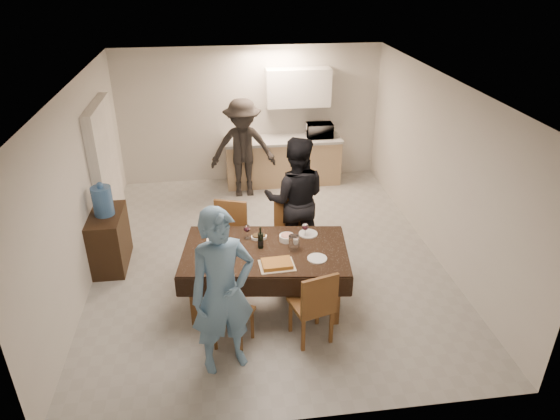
{
  "coord_description": "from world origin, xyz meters",
  "views": [
    {
      "loc": [
        -0.66,
        -6.35,
        4.07
      ],
      "look_at": [
        0.14,
        -0.3,
        0.93
      ],
      "focal_mm": 32.0,
      "sensor_mm": 36.0,
      "label": 1
    }
  ],
  "objects_px": {
    "person_near": "(223,293)",
    "person_kitchen": "(243,148)",
    "console": "(110,240)",
    "savoury_tart": "(277,264)",
    "water_jug": "(103,201)",
    "water_pitcher": "(294,243)",
    "dining_table": "(265,252)",
    "wine_bottle": "(261,238)",
    "microwave": "(320,130)",
    "person_far": "(295,200)"
  },
  "relations": [
    {
      "from": "water_pitcher",
      "to": "person_kitchen",
      "type": "xyz_separation_m",
      "value": [
        -0.4,
        3.36,
        0.03
      ]
    },
    {
      "from": "savoury_tart",
      "to": "person_far",
      "type": "xyz_separation_m",
      "value": [
        0.45,
        1.43,
        0.12
      ]
    },
    {
      "from": "water_pitcher",
      "to": "savoury_tart",
      "type": "xyz_separation_m",
      "value": [
        -0.25,
        -0.33,
        -0.07
      ]
    },
    {
      "from": "water_jug",
      "to": "person_kitchen",
      "type": "bearing_deg",
      "value": 45.86
    },
    {
      "from": "water_pitcher",
      "to": "person_kitchen",
      "type": "relative_size",
      "value": 0.11
    },
    {
      "from": "dining_table",
      "to": "wine_bottle",
      "type": "xyz_separation_m",
      "value": [
        -0.05,
        0.05,
        0.18
      ]
    },
    {
      "from": "savoury_tart",
      "to": "microwave",
      "type": "relative_size",
      "value": 0.83
    },
    {
      "from": "wine_bottle",
      "to": "person_near",
      "type": "distance_m",
      "value": 1.21
    },
    {
      "from": "savoury_tart",
      "to": "wine_bottle",
      "type": "bearing_deg",
      "value": 109.23
    },
    {
      "from": "person_kitchen",
      "to": "water_jug",
      "type": "bearing_deg",
      "value": -134.14
    },
    {
      "from": "person_far",
      "to": "water_jug",
      "type": "bearing_deg",
      "value": 6.58
    },
    {
      "from": "water_pitcher",
      "to": "person_far",
      "type": "relative_size",
      "value": 0.1
    },
    {
      "from": "console",
      "to": "person_far",
      "type": "bearing_deg",
      "value": -2.54
    },
    {
      "from": "console",
      "to": "person_kitchen",
      "type": "relative_size",
      "value": 0.49
    },
    {
      "from": "console",
      "to": "savoury_tart",
      "type": "relative_size",
      "value": 2.16
    },
    {
      "from": "microwave",
      "to": "person_far",
      "type": "relative_size",
      "value": 0.26
    },
    {
      "from": "person_far",
      "to": "person_kitchen",
      "type": "xyz_separation_m",
      "value": [
        -0.6,
        2.26,
        -0.02
      ]
    },
    {
      "from": "water_pitcher",
      "to": "person_near",
      "type": "relative_size",
      "value": 0.1
    },
    {
      "from": "wine_bottle",
      "to": "water_pitcher",
      "type": "distance_m",
      "value": 0.41
    },
    {
      "from": "person_far",
      "to": "savoury_tart",
      "type": "bearing_deg",
      "value": 81.64
    },
    {
      "from": "console",
      "to": "water_jug",
      "type": "height_order",
      "value": "water_jug"
    },
    {
      "from": "dining_table",
      "to": "person_far",
      "type": "height_order",
      "value": "person_far"
    },
    {
      "from": "wine_bottle",
      "to": "person_near",
      "type": "height_order",
      "value": "person_near"
    },
    {
      "from": "person_kitchen",
      "to": "water_pitcher",
      "type": "bearing_deg",
      "value": -83.19
    },
    {
      "from": "person_near",
      "to": "person_far",
      "type": "relative_size",
      "value": 1.02
    },
    {
      "from": "water_pitcher",
      "to": "person_near",
      "type": "distance_m",
      "value": 1.35
    },
    {
      "from": "person_far",
      "to": "person_kitchen",
      "type": "distance_m",
      "value": 2.34
    },
    {
      "from": "microwave",
      "to": "person_kitchen",
      "type": "distance_m",
      "value": 1.58
    },
    {
      "from": "console",
      "to": "savoury_tart",
      "type": "height_order",
      "value": "savoury_tart"
    },
    {
      "from": "wine_bottle",
      "to": "savoury_tart",
      "type": "relative_size",
      "value": 0.69
    },
    {
      "from": "console",
      "to": "water_jug",
      "type": "relative_size",
      "value": 2.15
    },
    {
      "from": "savoury_tart",
      "to": "person_kitchen",
      "type": "height_order",
      "value": "person_kitchen"
    },
    {
      "from": "savoury_tart",
      "to": "person_kitchen",
      "type": "distance_m",
      "value": 3.7
    },
    {
      "from": "console",
      "to": "person_near",
      "type": "distance_m",
      "value": 2.78
    },
    {
      "from": "dining_table",
      "to": "person_kitchen",
      "type": "relative_size",
      "value": 1.18
    },
    {
      "from": "water_jug",
      "to": "savoury_tart",
      "type": "distance_m",
      "value": 2.72
    },
    {
      "from": "dining_table",
      "to": "water_pitcher",
      "type": "bearing_deg",
      "value": -0.76
    },
    {
      "from": "water_jug",
      "to": "microwave",
      "type": "height_order",
      "value": "water_jug"
    },
    {
      "from": "person_near",
      "to": "person_kitchen",
      "type": "relative_size",
      "value": 1.05
    },
    {
      "from": "savoury_tart",
      "to": "console",
      "type": "bearing_deg",
      "value": 145.24
    },
    {
      "from": "console",
      "to": "wine_bottle",
      "type": "bearing_deg",
      "value": -28.26
    },
    {
      "from": "savoury_tart",
      "to": "person_kitchen",
      "type": "xyz_separation_m",
      "value": [
        -0.15,
        3.69,
        0.1
      ]
    },
    {
      "from": "console",
      "to": "person_far",
      "type": "xyz_separation_m",
      "value": [
        2.68,
        -0.12,
        0.53
      ]
    },
    {
      "from": "savoury_tart",
      "to": "person_near",
      "type": "distance_m",
      "value": 0.94
    },
    {
      "from": "wine_bottle",
      "to": "microwave",
      "type": "relative_size",
      "value": 0.58
    },
    {
      "from": "water_pitcher",
      "to": "savoury_tart",
      "type": "distance_m",
      "value": 0.42
    },
    {
      "from": "water_jug",
      "to": "person_kitchen",
      "type": "height_order",
      "value": "person_kitchen"
    },
    {
      "from": "dining_table",
      "to": "microwave",
      "type": "distance_m",
      "value": 4.04
    },
    {
      "from": "person_near",
      "to": "person_kitchen",
      "type": "bearing_deg",
      "value": 66.14
    },
    {
      "from": "savoury_tart",
      "to": "person_near",
      "type": "bearing_deg",
      "value": -134.13
    }
  ]
}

